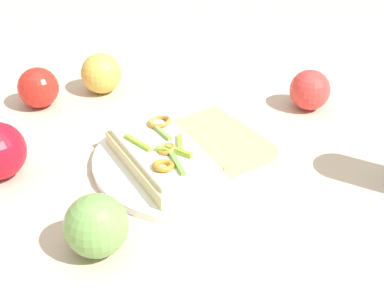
{
  "coord_description": "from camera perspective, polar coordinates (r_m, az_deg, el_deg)",
  "views": [
    {
      "loc": [
        -0.51,
        -0.44,
        0.45
      ],
      "look_at": [
        0.0,
        0.0,
        0.03
      ],
      "focal_mm": 52.4,
      "sensor_mm": 36.0,
      "label": 1
    }
  ],
  "objects": [
    {
      "name": "ground_plane",
      "position": [
        0.81,
        -0.0,
        -1.92
      ],
      "size": [
        2.0,
        2.0,
        0.0
      ],
      "primitive_type": "plane",
      "color": "#C3AE96",
      "rests_on": "ground"
    },
    {
      "name": "bread_slice_side",
      "position": [
        0.82,
        2.8,
        0.32
      ],
      "size": [
        0.13,
        0.17,
        0.02
      ],
      "primitive_type": "cube",
      "rotation": [
        0.0,
        0.0,
        1.32
      ],
      "color": "tan",
      "rests_on": "plate"
    },
    {
      "name": "sandwich",
      "position": [
        0.78,
        -2.93,
        -1.17
      ],
      "size": [
        0.16,
        0.21,
        0.04
      ],
      "rotation": [
        0.0,
        0.0,
        1.22
      ],
      "color": "beige",
      "rests_on": "plate"
    },
    {
      "name": "apple_3",
      "position": [
        0.96,
        11.91,
        5.4
      ],
      "size": [
        0.09,
        0.09,
        0.07
      ],
      "primitive_type": "sphere",
      "rotation": [
        0.0,
        0.0,
        4.16
      ],
      "color": "red",
      "rests_on": "ground_plane"
    },
    {
      "name": "apple_4",
      "position": [
        0.98,
        -15.39,
        5.54
      ],
      "size": [
        0.07,
        0.07,
        0.07
      ],
      "primitive_type": "sphere",
      "rotation": [
        0.0,
        0.0,
        1.52
      ],
      "color": "red",
      "rests_on": "ground_plane"
    },
    {
      "name": "apple_2",
      "position": [
        0.65,
        -9.72,
        -8.19
      ],
      "size": [
        0.09,
        0.09,
        0.08
      ],
      "primitive_type": "sphere",
      "rotation": [
        0.0,
        0.0,
        4.94
      ],
      "color": "#6C9F4D",
      "rests_on": "ground_plane"
    },
    {
      "name": "plate",
      "position": [
        0.81,
        -0.0,
        -1.56
      ],
      "size": [
        0.29,
        0.29,
        0.01
      ],
      "primitive_type": "cylinder",
      "color": "white",
      "rests_on": "ground_plane"
    },
    {
      "name": "apple_1",
      "position": [
        1.01,
        -9.23,
        7.1
      ],
      "size": [
        0.1,
        0.1,
        0.07
      ],
      "primitive_type": "sphere",
      "rotation": [
        0.0,
        0.0,
        4.03
      ],
      "color": "gold",
      "rests_on": "ground_plane"
    }
  ]
}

